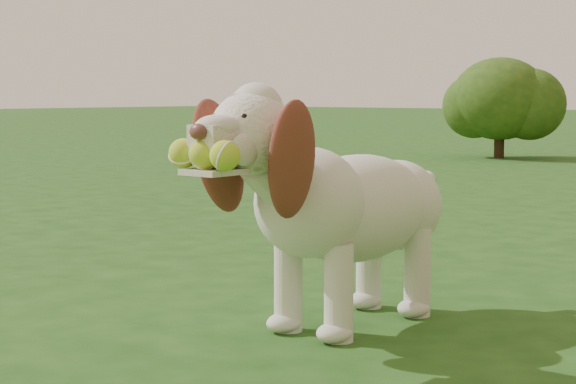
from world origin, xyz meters
The scene contains 3 objects.
ground centered at (0.00, 0.00, 0.00)m, with size 80.00×80.00×0.00m, color #1B4012.
dog centered at (-0.57, -0.58, 0.43)m, with size 0.43×1.25×0.82m.
shrub_a centered at (-4.10, 7.49, 0.71)m, with size 1.17×1.17×1.21m.
Camera 1 is at (1.30, -3.12, 0.78)m, focal length 60.00 mm.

